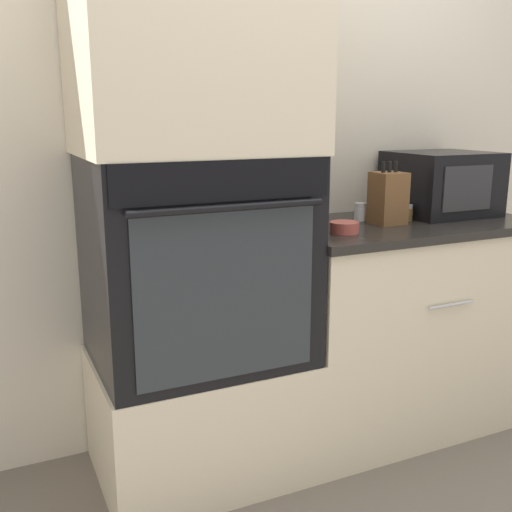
% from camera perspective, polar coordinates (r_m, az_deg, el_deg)
% --- Properties ---
extents(ground_plane, '(12.00, 12.00, 0.00)m').
position_cam_1_polar(ground_plane, '(2.45, 6.56, -20.71)').
color(ground_plane, '#6B6056').
extents(wall_back, '(8.00, 0.05, 2.50)m').
position_cam_1_polar(wall_back, '(2.59, -0.05, 10.70)').
color(wall_back, beige).
rests_on(wall_back, ground_plane).
extents(oven_cabinet_base, '(0.78, 0.60, 0.47)m').
position_cam_1_polar(oven_cabinet_base, '(2.42, -5.35, -14.64)').
color(oven_cabinet_base, beige).
rests_on(oven_cabinet_base, ground_plane).
extents(wall_oven, '(0.76, 0.64, 0.76)m').
position_cam_1_polar(wall_oven, '(2.19, -5.67, -0.30)').
color(wall_oven, black).
rests_on(wall_oven, oven_cabinet_base).
extents(oven_cabinet_upper, '(0.78, 0.60, 0.90)m').
position_cam_1_polar(oven_cabinet_upper, '(2.16, -6.25, 21.58)').
color(oven_cabinet_upper, beige).
rests_on(oven_cabinet_upper, wall_oven).
extents(counter_unit, '(1.12, 0.63, 0.93)m').
position_cam_1_polar(counter_unit, '(2.75, 13.42, -6.24)').
color(counter_unit, beige).
rests_on(counter_unit, ground_plane).
extents(microwave, '(0.42, 0.39, 0.28)m').
position_cam_1_polar(microwave, '(2.84, 17.21, 6.63)').
color(microwave, black).
rests_on(microwave, counter_unit).
extents(knife_block, '(0.12, 0.12, 0.26)m').
position_cam_1_polar(knife_block, '(2.54, 12.46, 5.43)').
color(knife_block, brown).
rests_on(knife_block, counter_unit).
extents(bowl, '(0.11, 0.11, 0.04)m').
position_cam_1_polar(bowl, '(2.32, 8.41, 2.72)').
color(bowl, '#B24C42').
rests_on(bowl, counter_unit).
extents(condiment_jar_near, '(0.05, 0.05, 0.07)m').
position_cam_1_polar(condiment_jar_near, '(2.64, 14.13, 4.02)').
color(condiment_jar_near, brown).
rests_on(condiment_jar_near, counter_unit).
extents(condiment_jar_mid, '(0.05, 0.05, 0.08)m').
position_cam_1_polar(condiment_jar_mid, '(2.60, 9.90, 4.15)').
color(condiment_jar_mid, silver).
rests_on(condiment_jar_mid, counter_unit).
extents(condiment_jar_far, '(0.05, 0.05, 0.09)m').
position_cam_1_polar(condiment_jar_far, '(2.58, 5.11, 4.34)').
color(condiment_jar_far, brown).
rests_on(condiment_jar_far, counter_unit).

